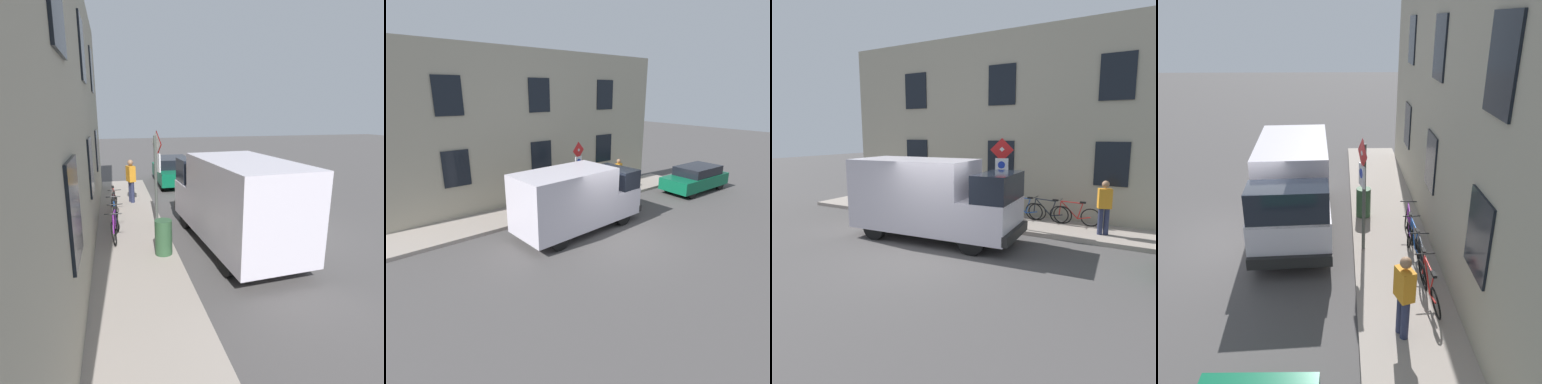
% 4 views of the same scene
% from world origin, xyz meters
% --- Properties ---
extents(ground_plane, '(80.00, 80.00, 0.00)m').
position_xyz_m(ground_plane, '(0.00, 0.00, 0.00)').
color(ground_plane, '#4A4746').
extents(sidewalk_slab, '(2.08, 16.72, 0.14)m').
position_xyz_m(sidewalk_slab, '(4.00, 0.00, 0.07)').
color(sidewalk_slab, gray).
rests_on(sidewalk_slab, ground_plane).
extents(building_facade, '(0.75, 14.72, 7.11)m').
position_xyz_m(building_facade, '(5.39, 0.00, 3.56)').
color(building_facade, '#A19B87').
rests_on(building_facade, ground_plane).
extents(sign_post_stacked, '(0.20, 0.55, 2.89)m').
position_xyz_m(sign_post_stacked, '(3.18, -0.82, 2.09)').
color(sign_post_stacked, '#474C47').
rests_on(sign_post_stacked, sidewalk_slab).
extents(delivery_van, '(2.33, 5.44, 2.50)m').
position_xyz_m(delivery_van, '(1.26, 0.74, 1.33)').
color(delivery_van, silver).
rests_on(delivery_van, ground_plane).
extents(bicycle_red, '(0.46, 1.72, 0.89)m').
position_xyz_m(bicycle_red, '(4.49, -3.02, 0.51)').
color(bicycle_red, black).
rests_on(bicycle_red, sidewalk_slab).
extents(bicycle_black, '(0.46, 1.71, 0.89)m').
position_xyz_m(bicycle_black, '(4.49, -2.09, 0.51)').
color(bicycle_black, black).
rests_on(bicycle_black, sidewalk_slab).
extents(bicycle_blue, '(0.46, 1.72, 0.89)m').
position_xyz_m(bicycle_blue, '(4.49, -1.16, 0.51)').
color(bicycle_blue, black).
rests_on(bicycle_blue, sidewalk_slab).
extents(bicycle_purple, '(0.46, 1.72, 0.89)m').
position_xyz_m(bicycle_purple, '(4.49, -0.23, 0.51)').
color(bicycle_purple, black).
rests_on(bicycle_purple, sidewalk_slab).
extents(pedestrian, '(0.38, 0.46, 1.72)m').
position_xyz_m(pedestrian, '(3.79, -4.04, 1.07)').
color(pedestrian, '#262B47').
rests_on(pedestrian, sidewalk_slab).
extents(litter_bin, '(0.44, 0.44, 0.90)m').
position_xyz_m(litter_bin, '(3.31, 1.15, 0.59)').
color(litter_bin, '#2D5133').
rests_on(litter_bin, sidewalk_slab).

